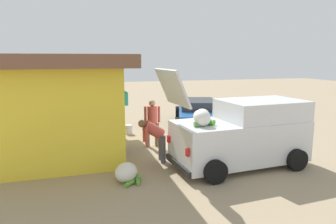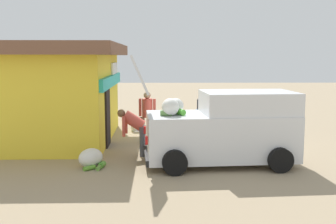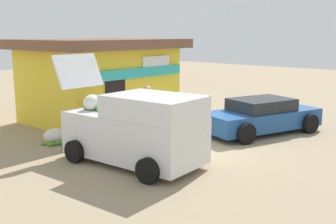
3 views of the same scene
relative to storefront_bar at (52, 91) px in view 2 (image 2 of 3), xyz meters
The scene contains 8 objects.
ground_plane 5.40m from the storefront_bar, 92.71° to the right, with size 60.00×60.00×0.00m, color #9E896B.
storefront_bar is the anchor object (origin of this frame).
delivery_van 6.26m from the storefront_bar, 120.35° to the right, with size 2.33×4.38×2.87m.
parked_sedan 6.56m from the storefront_bar, 69.63° to the right, with size 4.64×3.08×1.22m.
vendor_standing 3.35m from the storefront_bar, 99.80° to the right, with size 0.40×0.56×1.70m.
customer_bending 3.74m from the storefront_bar, 126.55° to the right, with size 0.57×0.82×1.33m.
unloaded_banana_pile 4.17m from the storefront_bar, 151.08° to the right, with size 0.92×0.80×0.48m.
paint_bucket 3.43m from the storefront_bar, 60.56° to the right, with size 0.31×0.31×0.38m, color silver.
Camera 2 is at (-13.29, 1.37, 2.83)m, focal length 42.98 mm.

